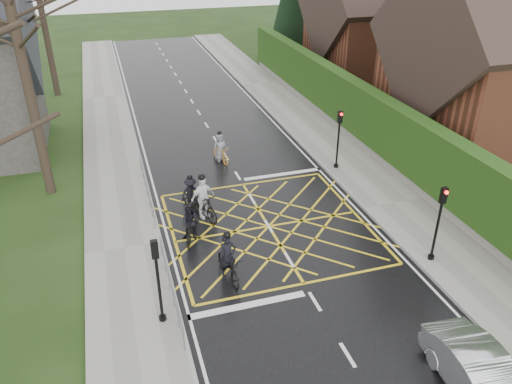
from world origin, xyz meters
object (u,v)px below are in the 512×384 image
car (483,380)px  cyclist_rear (228,263)px  cyclist_back (191,227)px  cyclist_lead (220,151)px  cyclist_mid (191,197)px  cyclist_front (203,202)px

car → cyclist_rear: bearing=129.8°
cyclist_back → cyclist_lead: 7.66m
cyclist_rear → cyclist_lead: bearing=71.0°
cyclist_back → cyclist_mid: cyclist_back is taller
cyclist_rear → cyclist_front: bearing=82.9°
cyclist_front → cyclist_lead: 5.90m
car → cyclist_front: bearing=118.0°
cyclist_rear → cyclist_front: cyclist_front is taller
cyclist_mid → cyclist_front: bearing=-85.0°
cyclist_back → car: bearing=-34.2°
cyclist_back → cyclist_front: size_ratio=0.80×
cyclist_mid → cyclist_front: (0.36, -0.91, 0.16)m
cyclist_lead → cyclist_front: bearing=-123.5°
cyclist_mid → car: 13.56m
cyclist_lead → car: size_ratio=0.44×
cyclist_rear → cyclist_mid: (-0.36, 5.28, -0.02)m
car → cyclist_back: bearing=125.0°
cyclist_back → cyclist_front: bearing=86.4°
cyclist_rear → cyclist_back: cyclist_rear is taller
cyclist_mid → cyclist_lead: size_ratio=0.99×
cyclist_front → car: bearing=-86.5°
cyclist_back → cyclist_mid: (0.47, 2.48, -0.03)m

